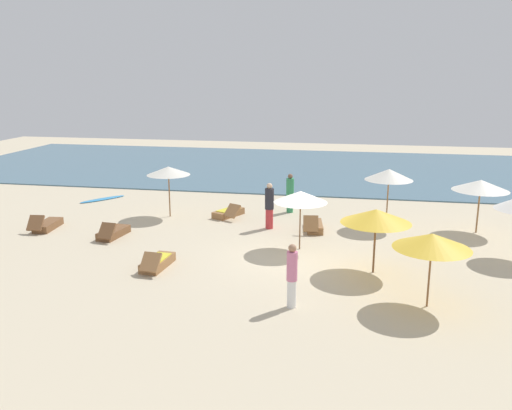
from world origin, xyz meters
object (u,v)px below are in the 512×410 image
(umbrella_5, at_px, (389,175))
(person_1, at_px, (292,275))
(person_2, at_px, (290,193))
(surfboard, at_px, (103,199))
(umbrella_3, at_px, (168,171))
(umbrella_1, at_px, (481,185))
(umbrella_4, at_px, (376,216))
(lounger_1, at_px, (157,262))
(umbrella_6, at_px, (432,241))
(umbrella_0, at_px, (301,197))
(lounger_3, at_px, (113,233))
(lounger_0, at_px, (314,226))
(lounger_2, at_px, (229,213))
(lounger_4, at_px, (47,225))
(person_0, at_px, (269,206))

(umbrella_5, distance_m, person_1, 8.78)
(person_2, height_order, surfboard, person_2)
(umbrella_3, height_order, umbrella_5, umbrella_5)
(umbrella_1, relative_size, umbrella_4, 0.98)
(umbrella_4, xyz_separation_m, surfboard, (-12.69, 7.51, -1.76))
(umbrella_4, relative_size, lounger_1, 1.23)
(umbrella_6, xyz_separation_m, surfboard, (-14.03, 9.78, -1.77))
(person_2, distance_m, surfboard, 9.31)
(umbrella_0, bearing_deg, person_1, -86.38)
(lounger_3, xyz_separation_m, person_1, (7.34, -4.92, 0.73))
(lounger_0, xyz_separation_m, lounger_2, (-3.76, 1.37, 0.00))
(umbrella_3, bearing_deg, lounger_3, -108.82)
(lounger_2, distance_m, lounger_4, 7.32)
(person_1, xyz_separation_m, surfboard, (-10.52, 10.49, -0.86))
(umbrella_4, height_order, lounger_1, umbrella_4)
(person_1, bearing_deg, lounger_3, 146.17)
(umbrella_3, distance_m, lounger_4, 5.27)
(umbrella_6, bearing_deg, person_0, 129.31)
(umbrella_1, distance_m, person_2, 7.72)
(umbrella_0, relative_size, surfboard, 0.97)
(person_2, bearing_deg, umbrella_6, -62.26)
(lounger_2, bearing_deg, umbrella_4, -43.34)
(lounger_3, bearing_deg, lounger_2, 45.55)
(lounger_1, bearing_deg, person_1, -25.09)
(umbrella_6, xyz_separation_m, person_1, (-3.51, -0.71, -0.91))
(person_0, relative_size, person_2, 1.06)
(umbrella_5, bearing_deg, lounger_2, 177.01)
(lounger_3, distance_m, person_1, 8.86)
(lounger_2, bearing_deg, umbrella_1, -2.88)
(lounger_0, height_order, lounger_2, lounger_0)
(person_1, bearing_deg, lounger_4, 152.44)
(umbrella_5, bearing_deg, lounger_1, -140.18)
(umbrella_4, relative_size, lounger_4, 1.23)
(umbrella_3, bearing_deg, umbrella_5, 0.53)
(lounger_3, bearing_deg, umbrella_1, 13.14)
(umbrella_1, relative_size, person_2, 1.21)
(umbrella_6, xyz_separation_m, lounger_4, (-13.86, 4.69, -1.63))
(umbrella_5, bearing_deg, umbrella_6, -84.60)
(lounger_3, relative_size, surfboard, 0.82)
(umbrella_0, relative_size, lounger_4, 1.19)
(umbrella_3, distance_m, umbrella_4, 9.87)
(umbrella_1, distance_m, person_0, 8.05)
(lounger_4, relative_size, person_0, 0.95)
(umbrella_3, distance_m, lounger_0, 6.57)
(umbrella_0, height_order, lounger_1, umbrella_0)
(lounger_1, height_order, person_2, person_2)
(umbrella_1, height_order, umbrella_6, umbrella_1)
(umbrella_1, xyz_separation_m, lounger_3, (-13.52, -3.15, -1.69))
(lounger_4, bearing_deg, umbrella_4, -10.94)
(umbrella_0, relative_size, lounger_3, 1.19)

